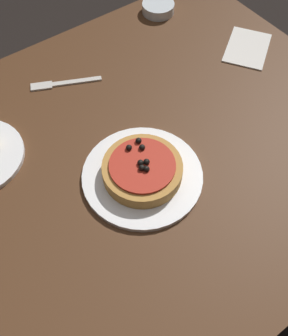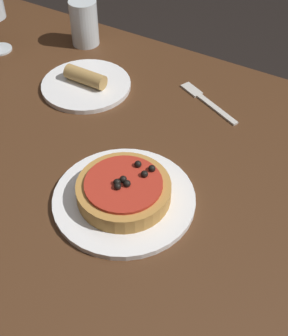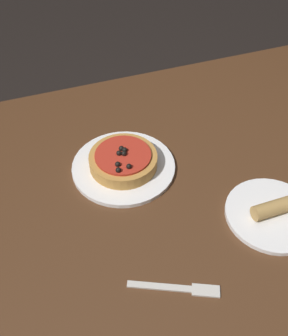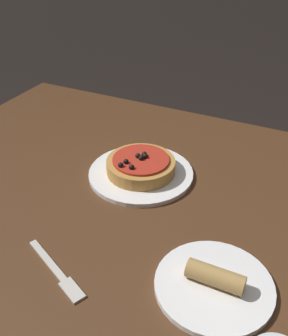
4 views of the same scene
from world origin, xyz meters
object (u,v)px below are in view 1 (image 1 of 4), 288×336
Objects in this scene: dinner_plate at (142,176)px; pizza at (142,169)px; fork at (61,83)px; dining_table at (94,193)px; side_bowl at (158,8)px.

pizza reaches higher than dinner_plate.
dining_table is at bearing 98.00° from fork.
dining_table is at bearing 143.00° from pizza.
side_bowl is 0.55× the size of fork.
dinner_plate reaches higher than fork.
pizza reaches higher than side_bowl.
dinner_plate is (0.09, -0.07, 0.08)m from dining_table.
fork is at bearing 90.52° from pizza.
dinner_plate is 0.62m from side_bowl.
dining_table is 14.75× the size of side_bowl.
dining_table is 0.64m from side_bowl.
fork is (-0.00, 0.37, -0.03)m from pizza.
dinner_plate is 0.37m from fork.
pizza is 1.78× the size of side_bowl.
dining_table is 5.41× the size of dinner_plate.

